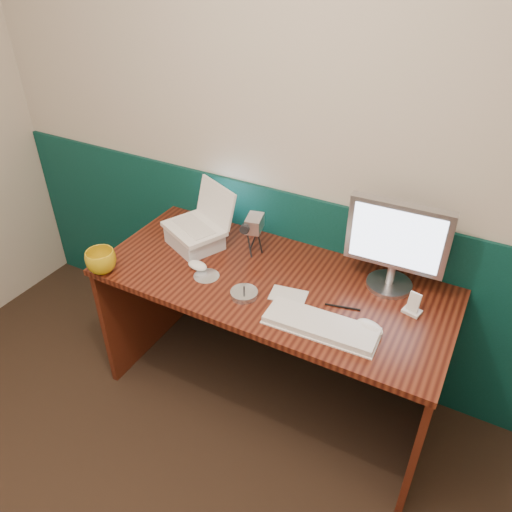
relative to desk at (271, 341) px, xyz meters
The scene contains 18 objects.
back_wall 0.96m from the desk, 104.92° to the left, with size 3.50×0.04×2.50m, color beige.
wainscot 0.39m from the desk, 105.39° to the left, with size 3.48×0.02×1.00m, color #07332C.
desk is the anchor object (origin of this frame).
laptop_riser 0.63m from the desk, behind, with size 0.24×0.21×0.08m, color silver.
laptop 0.74m from the desk, behind, with size 0.28×0.22×0.23m, color white, non-canonical shape.
monitor 0.78m from the desk, 23.69° to the left, with size 0.42×0.12×0.42m, color #AEAEB3, non-canonical shape.
keyboard 0.53m from the desk, 31.47° to the right, with size 0.45×0.15×0.03m, color white.
mouse_right 0.64m from the desk, 13.34° to the right, with size 0.12×0.07×0.04m, color white.
mouse_left 0.53m from the desk, 165.87° to the right, with size 0.10×0.06×0.03m, color white.
mug 0.89m from the desk, 156.54° to the right, with size 0.14×0.14×0.11m, color gold.
camcorder 0.53m from the desk, 138.66° to the left, with size 0.09×0.13×0.21m, color silver, non-canonical shape.
cd_spindle 0.42m from the desk, 108.37° to the right, with size 0.12×0.12×0.02m, color #AEB7BE.
cd_loose_a 0.48m from the desk, 157.02° to the right, with size 0.12×0.12×0.00m, color silver.
pen 0.51m from the desk, ahead, with size 0.01×0.01×0.15m, color black.
papers 0.40m from the desk, 30.62° to the right, with size 0.16×0.10×0.00m, color white.
dock 0.72m from the desk, ahead, with size 0.07×0.05×0.01m, color white.
music_player 0.75m from the desk, ahead, with size 0.05×0.01×0.08m, color white.
pda 0.65m from the desk, 21.00° to the right, with size 0.06×0.11×0.01m, color black.
Camera 1 is at (0.89, -0.22, 2.10)m, focal length 35.00 mm.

